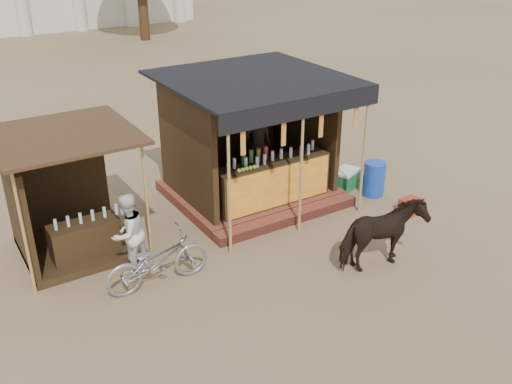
{
  "coord_description": "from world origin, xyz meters",
  "views": [
    {
      "loc": [
        -5.1,
        -6.54,
        5.74
      ],
      "look_at": [
        0.0,
        1.6,
        1.1
      ],
      "focal_mm": 40.0,
      "sensor_mm": 36.0,
      "label": 1
    }
  ],
  "objects": [
    {
      "name": "cooler",
      "position": [
        3.1,
        2.6,
        0.23
      ],
      "size": [
        0.75,
        0.64,
        0.46
      ],
      "color": "#1A773B",
      "rests_on": "ground"
    },
    {
      "name": "main_stall",
      "position": [
        1.02,
        3.36,
        1.03
      ],
      "size": [
        3.6,
        3.61,
        2.78
      ],
      "color": "brown",
      "rests_on": "ground"
    },
    {
      "name": "secondary_stall",
      "position": [
        -3.17,
        3.24,
        0.85
      ],
      "size": [
        2.4,
        2.4,
        2.38
      ],
      "color": "#332312",
      "rests_on": "ground"
    },
    {
      "name": "motorbike",
      "position": [
        -2.17,
        1.29,
        0.48
      ],
      "size": [
        1.85,
        0.66,
        0.97
      ],
      "primitive_type": "imported",
      "rotation": [
        0.0,
        0.0,
        1.56
      ],
      "color": "#9D9BA4",
      "rests_on": "ground"
    },
    {
      "name": "blue_barrel",
      "position": [
        3.41,
        2.0,
        0.4
      ],
      "size": [
        0.49,
        0.49,
        0.79
      ],
      "primitive_type": "cylinder",
      "rotation": [
        0.0,
        0.0,
        0.0
      ],
      "color": "#1841B4",
      "rests_on": "ground"
    },
    {
      "name": "cow",
      "position": [
        1.44,
        -0.32,
        0.66
      ],
      "size": [
        1.62,
        0.86,
        1.31
      ],
      "primitive_type": "imported",
      "rotation": [
        0.0,
        0.0,
        1.47
      ],
      "color": "black",
      "rests_on": "ground"
    },
    {
      "name": "bystander",
      "position": [
        -2.4,
        2.0,
        0.75
      ],
      "size": [
        0.9,
        0.83,
        1.49
      ],
      "primitive_type": "imported",
      "rotation": [
        0.0,
        0.0,
        3.61
      ],
      "color": "silver",
      "rests_on": "ground"
    },
    {
      "name": "red_crate",
      "position": [
        3.51,
        0.91,
        0.15
      ],
      "size": [
        0.45,
        0.41,
        0.3
      ],
      "primitive_type": "cube",
      "rotation": [
        0.0,
        0.0,
        0.06
      ],
      "color": "#A3291B",
      "rests_on": "ground"
    },
    {
      "name": "ground",
      "position": [
        0.0,
        0.0,
        0.0
      ],
      "size": [
        120.0,
        120.0,
        0.0
      ],
      "primitive_type": "plane",
      "color": "#846B4C",
      "rests_on": "ground"
    }
  ]
}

